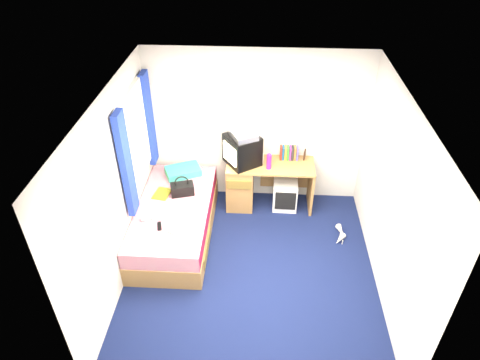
# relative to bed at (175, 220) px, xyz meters

# --- Properties ---
(ground) EXTENTS (3.40, 3.40, 0.00)m
(ground) POSITION_rel_bed_xyz_m (1.10, -0.64, -0.27)
(ground) COLOR #0C1438
(ground) RESTS_ON ground
(room_shell) EXTENTS (3.40, 3.40, 3.40)m
(room_shell) POSITION_rel_bed_xyz_m (1.10, -0.64, 1.18)
(room_shell) COLOR white
(room_shell) RESTS_ON ground
(bed) EXTENTS (1.01, 2.00, 0.54)m
(bed) POSITION_rel_bed_xyz_m (0.00, 0.00, 0.00)
(bed) COLOR #A37844
(bed) RESTS_ON ground
(pillow) EXTENTS (0.59, 0.50, 0.11)m
(pillow) POSITION_rel_bed_xyz_m (0.02, 0.75, 0.33)
(pillow) COLOR #1C69B8
(pillow) RESTS_ON bed
(desk) EXTENTS (1.30, 0.55, 0.75)m
(desk) POSITION_rel_bed_xyz_m (1.05, 0.80, 0.14)
(desk) COLOR #A37844
(desk) RESTS_ON ground
(storage_cube) EXTENTS (0.37, 0.37, 0.45)m
(storage_cube) POSITION_rel_bed_xyz_m (1.57, 0.74, -0.04)
(storage_cube) COLOR white
(storage_cube) RESTS_ON ground
(crt_tv) EXTENTS (0.60, 0.61, 0.45)m
(crt_tv) POSITION_rel_bed_xyz_m (0.90, 0.80, 0.71)
(crt_tv) COLOR black
(crt_tv) RESTS_ON desk
(vcr) EXTENTS (0.48, 0.54, 0.08)m
(vcr) POSITION_rel_bed_xyz_m (0.91, 0.80, 0.98)
(vcr) COLOR silver
(vcr) RESTS_ON crt_tv
(book_row) EXTENTS (0.27, 0.13, 0.20)m
(book_row) POSITION_rel_bed_xyz_m (1.60, 0.96, 0.58)
(book_row) COLOR maroon
(book_row) RESTS_ON desk
(picture_frame) EXTENTS (0.04, 0.12, 0.14)m
(picture_frame) POSITION_rel_bed_xyz_m (1.84, 0.97, 0.55)
(picture_frame) COLOR black
(picture_frame) RESTS_ON desk
(pink_water_bottle) EXTENTS (0.09, 0.09, 0.23)m
(pink_water_bottle) POSITION_rel_bed_xyz_m (1.30, 0.67, 0.60)
(pink_water_bottle) COLOR #D61E82
(pink_water_bottle) RESTS_ON desk
(aerosol_can) EXTENTS (0.05, 0.05, 0.16)m
(aerosol_can) POSITION_rel_bed_xyz_m (1.20, 0.81, 0.56)
(aerosol_can) COLOR white
(aerosol_can) RESTS_ON desk
(handbag) EXTENTS (0.36, 0.26, 0.30)m
(handbag) POSITION_rel_bed_xyz_m (0.09, 0.27, 0.36)
(handbag) COLOR black
(handbag) RESTS_ON bed
(towel) EXTENTS (0.27, 0.22, 0.09)m
(towel) POSITION_rel_bed_xyz_m (0.32, -0.32, 0.32)
(towel) COLOR silver
(towel) RESTS_ON bed
(magazine) EXTENTS (0.26, 0.31, 0.01)m
(magazine) POSITION_rel_bed_xyz_m (-0.21, 0.24, 0.28)
(magazine) COLOR #FFF51C
(magazine) RESTS_ON bed
(water_bottle) EXTENTS (0.21, 0.15, 0.07)m
(water_bottle) POSITION_rel_bed_xyz_m (-0.26, -0.31, 0.31)
(water_bottle) COLOR white
(water_bottle) RESTS_ON bed
(colour_swatch_fan) EXTENTS (0.22, 0.16, 0.01)m
(colour_swatch_fan) POSITION_rel_bed_xyz_m (0.10, -0.56, 0.28)
(colour_swatch_fan) COLOR yellow
(colour_swatch_fan) RESTS_ON bed
(remote_control) EXTENTS (0.09, 0.17, 0.02)m
(remote_control) POSITION_rel_bed_xyz_m (-0.10, -0.45, 0.28)
(remote_control) COLOR black
(remote_control) RESTS_ON bed
(window_assembly) EXTENTS (0.11, 1.42, 1.40)m
(window_assembly) POSITION_rel_bed_xyz_m (-0.45, 0.26, 1.15)
(window_assembly) COLOR silver
(window_assembly) RESTS_ON room_shell
(white_heels) EXTENTS (0.20, 0.41, 0.09)m
(white_heels) POSITION_rel_bed_xyz_m (2.35, 0.08, -0.23)
(white_heels) COLOR beige
(white_heels) RESTS_ON ground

